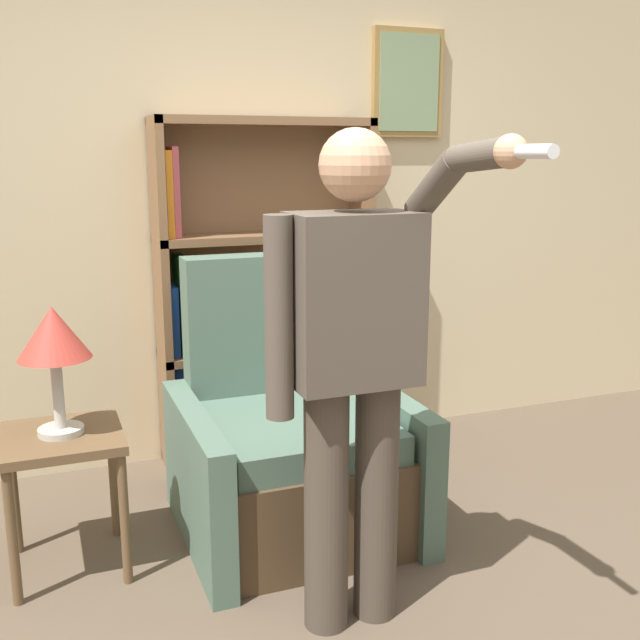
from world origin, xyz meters
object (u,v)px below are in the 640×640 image
object	(u,v)px
side_table	(63,457)
table_lamp	(54,339)
person_standing	(354,356)
bookcase	(251,298)
armchair	(289,447)

from	to	relation	value
side_table	table_lamp	bearing A→B (deg)	90.00
side_table	table_lamp	world-z (taller)	table_lamp
person_standing	bookcase	bearing A→B (deg)	86.55
bookcase	table_lamp	world-z (taller)	bookcase
table_lamp	side_table	bearing A→B (deg)	-90.00
armchair	side_table	bearing A→B (deg)	-177.64
bookcase	armchair	bearing A→B (deg)	-94.70
person_standing	side_table	bearing A→B (deg)	141.38
side_table	person_standing	bearing A→B (deg)	-38.62
armchair	person_standing	bearing A→B (deg)	-92.16
armchair	side_table	world-z (taller)	armchair
bookcase	table_lamp	xyz separation A→B (m)	(-0.98, -0.82, 0.07)
armchair	table_lamp	world-z (taller)	armchair
person_standing	table_lamp	bearing A→B (deg)	141.38
bookcase	table_lamp	size ratio (longest dim) A/B	3.58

